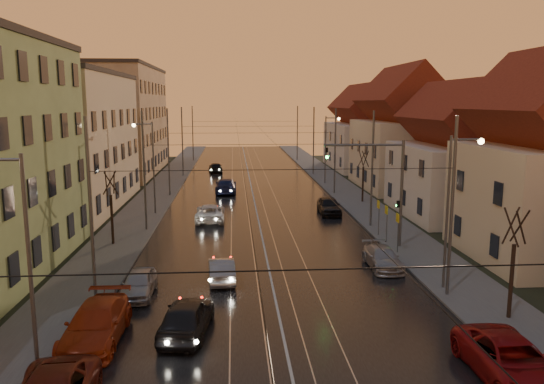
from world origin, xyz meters
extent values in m
cube|color=black|center=(0.00, 40.00, 0.02)|extent=(16.00, 120.00, 0.04)
cube|color=#4C4C4C|center=(-10.00, 40.00, 0.07)|extent=(4.00, 120.00, 0.15)
cube|color=#4C4C4C|center=(10.00, 40.00, 0.07)|extent=(4.00, 120.00, 0.15)
cube|color=gray|center=(-2.20, 40.00, 0.06)|extent=(0.06, 120.00, 0.03)
cube|color=gray|center=(-0.77, 40.00, 0.06)|extent=(0.06, 120.00, 0.03)
cube|color=gray|center=(0.77, 40.00, 0.06)|extent=(0.06, 120.00, 0.03)
cube|color=gray|center=(2.20, 40.00, 0.06)|extent=(0.06, 120.00, 0.03)
cube|color=#C1B895|center=(-17.50, 34.00, 6.00)|extent=(10.00, 20.00, 12.00)
cube|color=#8D745B|center=(-17.50, 58.00, 7.00)|extent=(10.00, 24.00, 14.00)
cube|color=beige|center=(17.00, 15.00, 3.50)|extent=(8.50, 10.00, 7.00)
cube|color=beige|center=(17.00, 28.00, 3.00)|extent=(9.00, 12.00, 6.00)
pyramid|color=#5A1E14|center=(17.00, 28.00, 7.60)|extent=(9.18, 12.24, 3.20)
cube|color=beige|center=(17.00, 43.00, 3.75)|extent=(9.00, 14.00, 7.50)
pyramid|color=#5A1E14|center=(17.00, 43.00, 9.50)|extent=(9.18, 14.28, 4.00)
cube|color=beige|center=(17.00, 61.00, 3.25)|extent=(9.00, 16.00, 6.50)
pyramid|color=#5A1E14|center=(17.00, 61.00, 8.25)|extent=(9.18, 16.32, 3.50)
cylinder|color=#595B60|center=(-8.60, 9.00, 4.50)|extent=(0.16, 0.16, 9.00)
cylinder|color=#595B60|center=(8.60, 9.00, 4.50)|extent=(0.16, 0.16, 9.00)
cylinder|color=#595B60|center=(-8.60, 24.00, 4.50)|extent=(0.16, 0.16, 9.00)
cylinder|color=#595B60|center=(8.60, 24.00, 4.50)|extent=(0.16, 0.16, 9.00)
cylinder|color=#595B60|center=(-8.60, 39.00, 4.50)|extent=(0.16, 0.16, 9.00)
cylinder|color=#595B60|center=(8.60, 39.00, 4.50)|extent=(0.16, 0.16, 9.00)
cylinder|color=#595B60|center=(-8.60, 54.00, 4.50)|extent=(0.16, 0.16, 9.00)
cylinder|color=#595B60|center=(8.60, 54.00, 4.50)|extent=(0.16, 0.16, 9.00)
cylinder|color=#595B60|center=(-8.60, 72.00, 4.50)|extent=(0.16, 0.16, 9.00)
cylinder|color=#595B60|center=(8.60, 72.00, 4.50)|extent=(0.16, 0.16, 9.00)
cylinder|color=#595B60|center=(-8.80, 2.00, 4.00)|extent=(0.14, 0.14, 8.00)
cylinder|color=#595B60|center=(8.80, 10.00, 4.00)|extent=(0.14, 0.14, 8.00)
cylinder|color=#595B60|center=(9.60, 10.00, 7.80)|extent=(1.60, 0.10, 0.10)
sphere|color=#FFD88C|center=(10.32, 10.00, 7.70)|extent=(0.32, 0.32, 0.32)
cylinder|color=#595B60|center=(-8.80, 30.00, 4.00)|extent=(0.14, 0.14, 8.00)
cylinder|color=#595B60|center=(-9.60, 30.00, 7.80)|extent=(1.60, 0.10, 0.10)
sphere|color=#FFD88C|center=(-10.32, 30.00, 7.70)|extent=(0.32, 0.32, 0.32)
cylinder|color=#595B60|center=(8.80, 46.00, 4.00)|extent=(0.14, 0.14, 8.00)
cylinder|color=#595B60|center=(9.60, 46.00, 7.80)|extent=(1.60, 0.10, 0.10)
sphere|color=#FFD88C|center=(10.32, 46.00, 7.70)|extent=(0.32, 0.32, 0.32)
cylinder|color=#595B60|center=(9.00, 18.00, 3.60)|extent=(0.20, 0.20, 7.20)
cylinder|color=#595B60|center=(6.40, 18.00, 6.90)|extent=(5.20, 0.14, 0.14)
imported|color=black|center=(4.00, 18.00, 6.30)|extent=(0.15, 0.18, 0.90)
sphere|color=#19FF3F|center=(4.00, 17.88, 6.15)|extent=(0.20, 0.20, 0.20)
cylinder|color=black|center=(-10.20, 20.00, 1.75)|extent=(0.18, 0.18, 3.50)
cylinder|color=black|center=(-9.97, 20.09, 4.30)|extent=(0.37, 0.92, 1.61)
cylinder|color=black|center=(-10.29, 20.23, 4.30)|extent=(0.91, 0.40, 1.61)
cylinder|color=black|center=(-10.43, 19.91, 4.30)|extent=(0.37, 0.92, 1.61)
cylinder|color=black|center=(-10.07, 19.78, 4.30)|extent=(0.84, 0.54, 1.62)
cylinder|color=black|center=(10.20, 6.00, 1.75)|extent=(0.18, 0.18, 3.50)
cylinder|color=black|center=(10.43, 6.09, 4.30)|extent=(0.37, 0.92, 1.61)
cylinder|color=black|center=(10.11, 6.23, 4.30)|extent=(0.91, 0.40, 1.61)
cylinder|color=black|center=(9.97, 5.91, 4.30)|extent=(0.37, 0.92, 1.61)
cylinder|color=black|center=(10.32, 5.78, 4.30)|extent=(0.84, 0.54, 1.62)
cylinder|color=black|center=(10.40, 34.00, 1.75)|extent=(0.18, 0.18, 3.50)
cylinder|color=black|center=(10.63, 34.09, 4.30)|extent=(0.37, 0.92, 1.61)
cylinder|color=black|center=(10.31, 34.23, 4.30)|extent=(0.91, 0.40, 1.61)
cylinder|color=black|center=(10.17, 33.91, 4.30)|extent=(0.37, 0.92, 1.61)
cylinder|color=black|center=(10.53, 33.78, 4.30)|extent=(0.84, 0.54, 1.62)
imported|color=black|center=(-4.00, 5.61, 0.77)|extent=(2.39, 4.73, 1.55)
imported|color=gray|center=(-2.70, 12.32, 0.64)|extent=(1.62, 3.96, 1.28)
imported|color=silver|center=(-3.94, 27.13, 0.69)|extent=(2.33, 4.97, 1.38)
imported|color=#161D43|center=(-2.84, 40.58, 0.79)|extent=(2.20, 5.42, 1.57)
imported|color=black|center=(-4.46, 57.11, 0.73)|extent=(2.17, 4.44, 1.46)
imported|color=#9C2C0F|center=(-7.60, 5.13, 0.77)|extent=(2.22, 5.30, 1.53)
imported|color=#9C9DA1|center=(-6.79, 10.26, 0.64)|extent=(1.53, 3.78, 1.29)
imported|color=maroon|center=(7.60, 0.97, 0.74)|extent=(2.49, 5.35, 1.48)
imported|color=#99989D|center=(6.68, 13.86, 0.61)|extent=(1.74, 4.24, 1.23)
imported|color=black|center=(6.24, 29.07, 0.74)|extent=(1.83, 4.40, 1.49)
camera|label=1|loc=(-1.96, -15.54, 9.63)|focal=35.00mm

